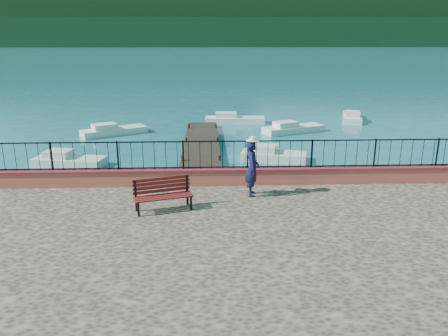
{
  "coord_description": "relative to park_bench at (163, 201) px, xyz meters",
  "views": [
    {
      "loc": [
        -1.69,
        -10.63,
        6.1
      ],
      "look_at": [
        -1.18,
        2.0,
        2.3
      ],
      "focal_mm": 35.0,
      "sensor_mm": 36.0,
      "label": 1
    }
  ],
  "objects": [
    {
      "name": "railing",
      "position": [
        2.99,
        2.27,
        0.77
      ],
      "size": [
        27.0,
        0.05,
        0.95
      ],
      "primitive_type": "cube",
      "color": "black",
      "rests_on": "parapet"
    },
    {
      "name": "companion_hill",
      "position": [
        222.99,
        558.57,
        -1.49
      ],
      "size": [
        448.0,
        384.0,
        180.0
      ],
      "primitive_type": "ellipsoid",
      "color": "#142D23",
      "rests_on": "ground"
    },
    {
      "name": "parapet",
      "position": [
        2.99,
        2.27,
        0.0
      ],
      "size": [
        28.0,
        0.46,
        0.58
      ],
      "primitive_type": "cube",
      "color": "#B15B40",
      "rests_on": "promenade"
    },
    {
      "name": "dock",
      "position": [
        0.99,
        10.57,
        -1.34
      ],
      "size": [
        2.0,
        16.0,
        0.3
      ],
      "primitive_type": "cube",
      "color": "#2D231C",
      "rests_on": "ground"
    },
    {
      "name": "person",
      "position": [
        2.73,
        1.15,
        0.62
      ],
      "size": [
        0.49,
        0.69,
        1.81
      ],
      "primitive_type": "imported",
      "rotation": [
        0.0,
        0.0,
        1.49
      ],
      "color": "#111133",
      "rests_on": "promenade"
    },
    {
      "name": "foothills",
      "position": [
        2.99,
        358.57,
        20.51
      ],
      "size": [
        900.0,
        120.0,
        44.0
      ],
      "primitive_type": "cube",
      "color": "black",
      "rests_on": "ground"
    },
    {
      "name": "ground",
      "position": [
        2.99,
        -1.43,
        -1.49
      ],
      "size": [
        2000.0,
        2000.0,
        0.0
      ],
      "primitive_type": "plane",
      "color": "#19596B",
      "rests_on": "ground"
    },
    {
      "name": "park_bench",
      "position": [
        0.0,
        0.0,
        0.0
      ],
      "size": [
        1.79,
        1.03,
        0.94
      ],
      "rotation": [
        0.0,
        0.0,
        0.29
      ],
      "color": "black",
      "rests_on": "promenade"
    },
    {
      "name": "boat_1",
      "position": [
        4.72,
        9.49,
        -1.09
      ],
      "size": [
        3.49,
        2.02,
        0.8
      ],
      "primitive_type": "cube",
      "rotation": [
        0.0,
        0.0,
        -0.23
      ],
      "color": "silver",
      "rests_on": "ground"
    },
    {
      "name": "far_forest",
      "position": [
        2.99,
        298.57,
        7.51
      ],
      "size": [
        900.0,
        60.0,
        18.0
      ],
      "primitive_type": "cube",
      "color": "black",
      "rests_on": "ground"
    },
    {
      "name": "boat_0",
      "position": [
        -5.49,
        8.89,
        -1.09
      ],
      "size": [
        3.61,
        1.9,
        0.8
      ],
      "primitive_type": "cube",
      "rotation": [
        0.0,
        0.0,
        -0.18
      ],
      "color": "silver",
      "rests_on": "ground"
    },
    {
      "name": "boat_2",
      "position": [
        7.08,
        16.29,
        -1.09
      ],
      "size": [
        4.38,
        2.8,
        0.8
      ],
      "primitive_type": "cube",
      "rotation": [
        0.0,
        0.0,
        0.39
      ],
      "color": "silver",
      "rests_on": "ground"
    },
    {
      "name": "boat_5",
      "position": [
        12.38,
        20.48,
        -1.09
      ],
      "size": [
        2.38,
        4.19,
        0.8
      ],
      "primitive_type": "cube",
      "rotation": [
        0.0,
        0.0,
        1.28
      ],
      "color": "silver",
      "rests_on": "ground"
    },
    {
      "name": "boat_4",
      "position": [
        3.38,
        19.81,
        -1.09
      ],
      "size": [
        4.43,
        1.55,
        0.8
      ],
      "primitive_type": "cube",
      "rotation": [
        0.0,
        0.0,
        -0.06
      ],
      "color": "silver",
      "rests_on": "ground"
    },
    {
      "name": "boat_3",
      "position": [
        -4.73,
        16.08,
        -1.09
      ],
      "size": [
        4.26,
        3.21,
        0.8
      ],
      "primitive_type": "cube",
      "rotation": [
        0.0,
        0.0,
        0.52
      ],
      "color": "silver",
      "rests_on": "ground"
    },
    {
      "name": "hat",
      "position": [
        2.73,
        1.15,
        1.58
      ],
      "size": [
        0.44,
        0.44,
        0.12
      ],
      "primitive_type": "cylinder",
      "color": "silver",
      "rests_on": "person"
    }
  ]
}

